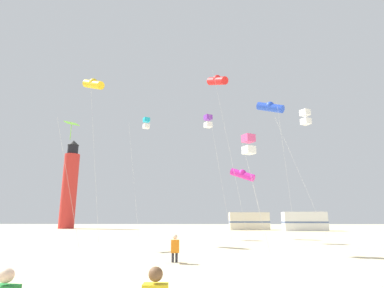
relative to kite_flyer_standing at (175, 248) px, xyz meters
name	(u,v)px	position (x,y,z in m)	size (l,w,h in m)	color
kite_flyer_standing	(175,248)	(0.00, 0.00, 0.00)	(0.37, 0.53, 1.16)	orange
kite_tube_scarlet	(217,81)	(2.61, 11.82, 13.02)	(3.11, 3.40, 14.34)	silver
kite_box_white	(305,117)	(9.09, 9.18, 8.69)	(2.76, 2.76, 9.89)	silver
kite_diamond_lime	(71,128)	(-7.91, 6.99, 7.38)	(2.01, 2.01, 8.52)	silver
kite_tube_magenta	(242,174)	(5.18, 16.81, 5.39)	(3.18, 2.83, 6.71)	silver
kite_box_rainbow	(249,144)	(3.89, 4.02, 5.38)	(1.32, 1.23, 6.58)	silver
kite_tube_gold	(93,84)	(-8.14, 11.15, 12.51)	(2.53, 2.34, 13.83)	silver
kite_box_violet	(208,121)	(1.80, 13.50, 9.79)	(2.28, 2.28, 11.00)	silver
kite_tube_blue	(270,107)	(7.27, 12.57, 10.77)	(2.69, 2.50, 12.09)	silver
kite_box_cyan	(146,123)	(-4.59, 17.64, 10.94)	(2.28, 2.28, 12.16)	silver
lighthouse_distant	(70,186)	(-23.88, 45.45, 7.22)	(2.80, 2.80, 16.80)	red
rv_van_cream	(249,221)	(8.96, 39.40, 0.78)	(6.49, 2.47, 2.80)	beige
rv_van_white	(304,221)	(16.89, 35.96, 0.78)	(6.49, 2.49, 2.80)	white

